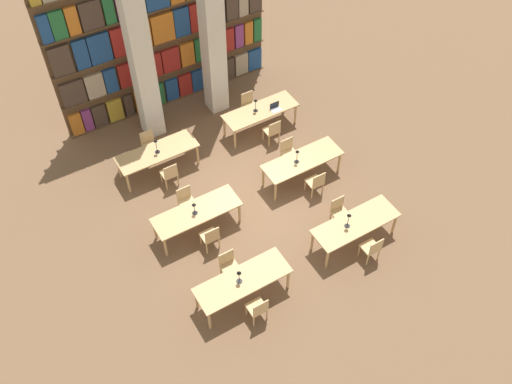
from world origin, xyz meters
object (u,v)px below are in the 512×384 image
object	(u,v)px
reading_table_1	(355,224)
chair_8	(170,174)
chair_3	(339,211)
desk_lamp_2	(194,207)
desk_lamp_1	(349,218)
chair_0	(258,309)
reading_table_4	(157,153)
chair_11	(249,105)
reading_table_0	(243,282)
reading_table_5	(260,112)
desk_lamp_4	(156,144)
pillar_center	(212,25)
chair_4	(210,236)
desk_lamp_5	(256,103)
chair_2	(372,248)
chair_6	(316,182)
reading_table_3	(302,161)
laptop	(276,108)
chair_1	(229,265)
chair_10	(272,131)
pillar_left	(139,49)
chair_7	(289,152)
desk_lamp_0	(239,275)
reading_table_2	(197,213)
chair_5	(186,201)
chair_9	(149,144)
desk_lamp_3	(297,154)

from	to	relation	value
reading_table_1	chair_8	bearing A→B (deg)	127.55
chair_3	desk_lamp_2	world-z (taller)	desk_lamp_2
desk_lamp_1	chair_0	bearing A→B (deg)	-167.03
desk_lamp_1	reading_table_4	distance (m)	5.72
chair_11	chair_0	bearing A→B (deg)	61.20
reading_table_0	reading_table_5	xyz separation A→B (m)	(3.44, 4.87, 0.00)
desk_lamp_1	desk_lamp_4	bearing A→B (deg)	121.79
pillar_center	reading_table_5	world-z (taller)	pillar_center
chair_4	desk_lamp_5	world-z (taller)	desk_lamp_5
chair_2	chair_6	xyz separation A→B (m)	(0.06, 2.53, 0.00)
reading_table_3	chair_11	bearing A→B (deg)	88.68
desk_lamp_1	chair_4	size ratio (longest dim) A/B	0.56
laptop	chair_1	bearing A→B (deg)	-134.03
chair_10	reading_table_4	bearing A→B (deg)	168.60
chair_1	desk_lamp_5	bearing A→B (deg)	-127.88
pillar_left	chair_11	distance (m)	3.94
chair_6	chair_7	xyz separation A→B (m)	(0.00, 1.38, 0.00)
chair_6	chair_10	size ratio (longest dim) A/B	1.00
desk_lamp_0	chair_3	bearing A→B (deg)	11.15
reading_table_2	reading_table_3	world-z (taller)	same
chair_1	desk_lamp_5	world-z (taller)	desk_lamp_5
chair_0	chair_1	size ratio (longest dim) A/B	1.00
chair_2	chair_5	distance (m)	5.00
pillar_center	desk_lamp_1	bearing A→B (deg)	-87.95
reading_table_4	reading_table_1	bearing A→B (deg)	-56.34
reading_table_1	chair_11	xyz separation A→B (m)	(0.15, 5.58, -0.21)
chair_1	chair_6	xyz separation A→B (m)	(3.37, 1.14, 0.00)
chair_0	desk_lamp_0	size ratio (longest dim) A/B	2.09
chair_5	chair_11	size ratio (longest dim) A/B	1.00
chair_2	chair_9	bearing A→B (deg)	117.45
desk_lamp_0	chair_10	size ratio (longest dim) A/B	0.48
reading_table_1	chair_4	size ratio (longest dim) A/B	2.66
reading_table_0	desk_lamp_1	world-z (taller)	desk_lamp_1
chair_5	chair_11	distance (m)	4.23
reading_table_1	chair_9	size ratio (longest dim) A/B	2.66
desk_lamp_4	desk_lamp_5	world-z (taller)	desk_lamp_4
desk_lamp_5	laptop	bearing A→B (deg)	-24.11
chair_3	chair_8	size ratio (longest dim) A/B	1.00
reading_table_4	chair_2	bearing A→B (deg)	-59.53
chair_10	desk_lamp_5	world-z (taller)	desk_lamp_5
reading_table_3	reading_table_5	size ratio (longest dim) A/B	1.00
chair_4	chair_3	bearing A→B (deg)	-17.13
chair_3	desk_lamp_1	xyz separation A→B (m)	(-0.29, -0.66, 0.63)
pillar_left	desk_lamp_1	size ratio (longest dim) A/B	12.22
desk_lamp_2	reading_table_5	world-z (taller)	desk_lamp_2
desk_lamp_4	chair_11	bearing A→B (deg)	12.01
reading_table_0	reading_table_2	xyz separation A→B (m)	(0.01, 2.38, 0.00)
pillar_center	chair_0	distance (m)	8.12
chair_2	chair_8	xyz separation A→B (m)	(-3.25, 4.89, 0.00)
chair_6	desk_lamp_3	size ratio (longest dim) A/B	1.88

